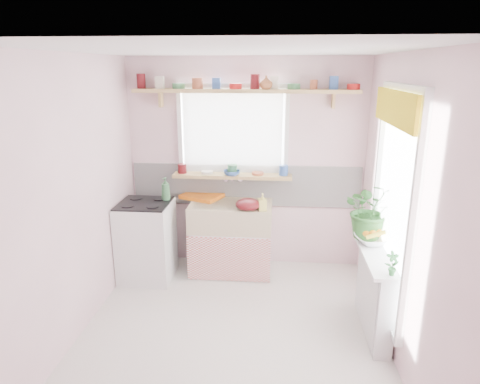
{
  "coord_description": "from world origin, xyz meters",
  "views": [
    {
      "loc": [
        0.38,
        -3.39,
        2.38
      ],
      "look_at": [
        0.02,
        0.55,
        1.22
      ],
      "focal_mm": 32.0,
      "sensor_mm": 36.0,
      "label": 1
    }
  ],
  "objects": [
    {
      "name": "colander",
      "position": [
        0.06,
        1.1,
        0.91
      ],
      "size": [
        0.28,
        0.28,
        0.13
      ],
      "primitive_type": "ellipsoid",
      "rotation": [
        0.0,
        0.0,
        0.0
      ],
      "color": "#590F14",
      "rests_on": "sink_unit"
    },
    {
      "name": "windowsill",
      "position": [
        -0.15,
        1.48,
        1.14
      ],
      "size": [
        1.4,
        0.22,
        0.04
      ],
      "primitive_type": "cube",
      "color": "tan",
      "rests_on": "room"
    },
    {
      "name": "herb_pot",
      "position": [
        1.31,
        -0.2,
        0.88
      ],
      "size": [
        0.12,
        0.09,
        0.2
      ],
      "primitive_type": "imported",
      "rotation": [
        0.0,
        0.0,
        0.22
      ],
      "color": "#2B6C30",
      "rests_on": "radiator_ledge"
    },
    {
      "name": "fruit",
      "position": [
        1.29,
        0.45,
        0.87
      ],
      "size": [
        0.2,
        0.14,
        0.1
      ],
      "color": "orange",
      "rests_on": "fruit_bowl"
    },
    {
      "name": "pine_shelf",
      "position": [
        0.0,
        1.47,
        2.12
      ],
      "size": [
        2.52,
        0.24,
        0.04
      ],
      "primitive_type": "cube",
      "color": "tan",
      "rests_on": "room"
    },
    {
      "name": "cooker_bottle",
      "position": [
        -0.88,
        1.17,
        1.05
      ],
      "size": [
        0.13,
        0.13,
        0.26
      ],
      "primitive_type": "imported",
      "rotation": [
        0.0,
        0.0,
        -0.37
      ],
      "color": "#3A7546",
      "rests_on": "cooker"
    },
    {
      "name": "fruit_bowl",
      "position": [
        1.28,
        0.44,
        0.81
      ],
      "size": [
        0.38,
        0.38,
        0.08
      ],
      "primitive_type": "imported",
      "rotation": [
        0.0,
        0.0,
        0.25
      ],
      "color": "white",
      "rests_on": "radiator_ledge"
    },
    {
      "name": "shelf_crockery",
      "position": [
        -0.04,
        1.47,
        2.19
      ],
      "size": [
        2.47,
        0.11,
        0.12
      ],
      "color": "#590F14",
      "rests_on": "pine_shelf"
    },
    {
      "name": "dish_tray",
      "position": [
        -0.53,
        1.5,
        0.87
      ],
      "size": [
        0.55,
        0.49,
        0.05
      ],
      "primitive_type": "cube",
      "rotation": [
        0.0,
        0.0,
        -0.42
      ],
      "color": "orange",
      "rests_on": "sink_unit"
    },
    {
      "name": "radiator_ledge",
      "position": [
        1.3,
        0.2,
        0.4
      ],
      "size": [
        0.22,
        0.95,
        0.78
      ],
      "color": "white",
      "rests_on": "ground"
    },
    {
      "name": "cooker",
      "position": [
        -1.1,
        1.05,
        0.46
      ],
      "size": [
        0.58,
        0.58,
        0.93
      ],
      "color": "white",
      "rests_on": "ground"
    },
    {
      "name": "sill_cup",
      "position": [
        -0.17,
        1.54,
        1.2
      ],
      "size": [
        0.14,
        0.14,
        0.09
      ],
      "primitive_type": "imported",
      "rotation": [
        0.0,
        0.0,
        -0.29
      ],
      "color": "white",
      "rests_on": "windowsill"
    },
    {
      "name": "jade_plant",
      "position": [
        1.28,
        0.59,
        1.06
      ],
      "size": [
        0.54,
        0.48,
        0.57
      ],
      "primitive_type": "imported",
      "rotation": [
        0.0,
        0.0,
        0.06
      ],
      "color": "#285B24",
      "rests_on": "radiator_ledge"
    },
    {
      "name": "room",
      "position": [
        0.66,
        0.86,
        1.37
      ],
      "size": [
        3.2,
        3.2,
        3.2
      ],
      "color": "silver",
      "rests_on": "ground"
    },
    {
      "name": "sill_bowl",
      "position": [
        -0.15,
        1.42,
        1.19
      ],
      "size": [
        0.26,
        0.26,
        0.06
      ],
      "primitive_type": "imported",
      "rotation": [
        0.0,
        0.0,
        0.43
      ],
      "color": "#325EA5",
      "rests_on": "windowsill"
    },
    {
      "name": "sill_crockery",
      "position": [
        -0.15,
        1.48,
        1.22
      ],
      "size": [
        1.35,
        0.11,
        0.12
      ],
      "color": "#590F14",
      "rests_on": "windowsill"
    },
    {
      "name": "sink_unit",
      "position": [
        -0.15,
        1.29,
        0.43
      ],
      "size": [
        0.95,
        0.65,
        1.11
      ],
      "color": "white",
      "rests_on": "ground"
    },
    {
      "name": "soap_bottle_sink",
      "position": [
        0.22,
        1.1,
        0.95
      ],
      "size": [
        0.1,
        0.1,
        0.19
      ],
      "primitive_type": "imported",
      "rotation": [
        0.0,
        0.0,
        0.19
      ],
      "color": "#E4D965",
      "rests_on": "sink_unit"
    },
    {
      "name": "shelf_vase",
      "position": [
        0.23,
        1.41,
        2.21
      ],
      "size": [
        0.16,
        0.16,
        0.15
      ],
      "primitive_type": "imported",
      "rotation": [
        0.0,
        0.0,
        0.12
      ],
      "color": "#96542E",
      "rests_on": "pine_shelf"
    }
  ]
}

